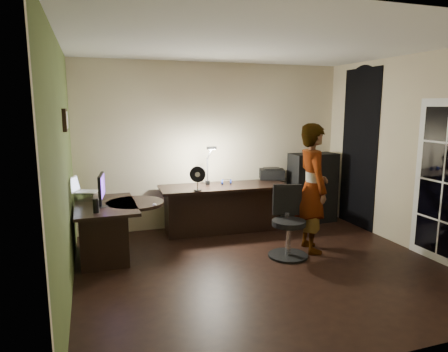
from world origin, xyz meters
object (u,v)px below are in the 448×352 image
object	(u,v)px
office_chair	(289,223)
monitor	(100,196)
desk_right	(224,209)
person	(313,188)
cabinet	(312,188)
desk_left	(107,230)

from	to	relation	value
office_chair	monitor	bearing A→B (deg)	-176.33
monitor	office_chair	world-z (taller)	monitor
desk_right	person	distance (m)	1.56
person	cabinet	bearing A→B (deg)	-21.58
desk_left	cabinet	xyz separation A→B (m)	(3.48, 0.58, 0.24)
cabinet	person	distance (m)	1.48
office_chair	person	size ratio (longest dim) A/B	0.53
desk_left	office_chair	bearing A→B (deg)	-19.66
monitor	person	distance (m)	2.83
desk_right	person	size ratio (longest dim) A/B	1.14
desk_right	cabinet	distance (m)	1.66
desk_left	person	xyz separation A→B (m)	(2.72, -0.66, 0.53)
cabinet	monitor	size ratio (longest dim) A/B	2.52
office_chair	person	distance (m)	0.60
desk_right	office_chair	world-z (taller)	office_chair
office_chair	person	xyz separation A→B (m)	(0.42, 0.13, 0.41)
monitor	office_chair	distance (m)	2.49
monitor	desk_right	bearing A→B (deg)	25.43
desk_right	cabinet	xyz separation A→B (m)	(1.65, 0.07, 0.22)
monitor	person	world-z (taller)	person
cabinet	office_chair	xyz separation A→B (m)	(-1.18, -1.38, -0.12)
desk_left	desk_right	world-z (taller)	desk_right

